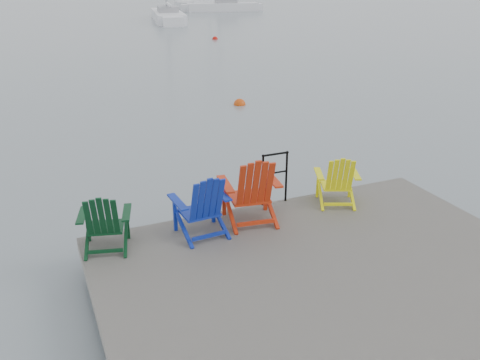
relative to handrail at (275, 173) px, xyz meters
name	(u,v)px	position (x,y,z in m)	size (l,w,h in m)	color
ground	(340,313)	(-0.25, -2.45, -1.04)	(400.00, 400.00, 0.00)	slate
dock	(342,291)	(-0.25, -2.45, -0.69)	(6.00, 5.00, 1.40)	#2F2C29
handrail	(275,173)	(0.00, 0.00, 0.00)	(0.48, 0.04, 0.90)	black
chair_green	(104,221)	(-2.88, -0.46, -0.09)	(0.83, 0.79, 0.90)	#093218
chair_blue	(202,205)	(-1.49, -0.60, -0.04)	(0.83, 0.77, 1.00)	#0F269C
chair_red	(251,189)	(-0.65, -0.50, 0.02)	(0.98, 0.92, 1.12)	red
chair_yellow	(338,179)	(0.94, -0.46, -0.09)	(0.87, 0.83, 0.89)	#F6F20D
sailboat_near	(168,17)	(8.54, 37.21, -0.69)	(3.83, 9.06, 12.09)	white
sailboat_mid	(207,3)	(17.98, 53.56, -0.69)	(9.34, 8.37, 13.58)	white
sailboat_far	(223,7)	(16.95, 45.74, -0.69)	(7.64, 3.29, 10.37)	white
buoy_a	(240,105)	(2.87, 8.23, -1.04)	(0.40, 0.40, 0.40)	#D0450C
buoy_c	(215,39)	(8.02, 24.31, -1.04)	(0.36, 0.36, 0.36)	red
buoy_d	(182,20)	(9.89, 37.55, -1.04)	(0.35, 0.35, 0.35)	red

